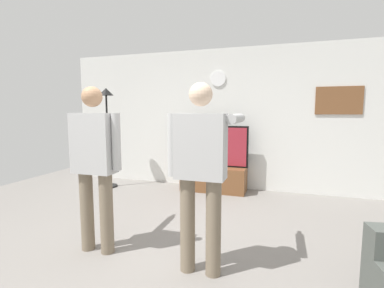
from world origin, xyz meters
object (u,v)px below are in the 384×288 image
object	(u,v)px
tv_stand	(214,178)
person_standing_nearer_lamp	(95,159)
framed_picture	(339,100)
wall_clock	(218,79)
floor_lamp	(107,117)
television	(215,146)
person_standing_nearer_couch	(201,166)

from	to	relation	value
tv_stand	person_standing_nearer_lamp	size ratio (longest dim) A/B	0.69
tv_stand	framed_picture	bearing A→B (deg)	7.94
wall_clock	framed_picture	size ratio (longest dim) A/B	0.39
tv_stand	person_standing_nearer_lamp	distance (m)	2.84
tv_stand	wall_clock	world-z (taller)	wall_clock
tv_stand	person_standing_nearer_lamp	world-z (taller)	person_standing_nearer_lamp
tv_stand	framed_picture	world-z (taller)	framed_picture
floor_lamp	wall_clock	bearing A→B (deg)	17.88
television	floor_lamp	size ratio (longest dim) A/B	0.65
wall_clock	framed_picture	bearing A→B (deg)	0.14
wall_clock	framed_picture	distance (m)	2.16
tv_stand	wall_clock	distance (m)	1.92
television	framed_picture	bearing A→B (deg)	6.70
tv_stand	floor_lamp	size ratio (longest dim) A/B	0.62
floor_lamp	person_standing_nearer_couch	world-z (taller)	floor_lamp
television	person_standing_nearer_couch	distance (m)	2.81
television	framed_picture	world-z (taller)	framed_picture
wall_clock	person_standing_nearer_lamp	xyz separation A→B (m)	(-0.65, -2.94, -1.13)
wall_clock	television	bearing A→B (deg)	-90.00
floor_lamp	person_standing_nearer_lamp	size ratio (longest dim) A/B	1.11
framed_picture	person_standing_nearer_couch	xyz separation A→B (m)	(-1.60, -3.00, -0.68)
floor_lamp	person_standing_nearer_couch	bearing A→B (deg)	-42.06
tv_stand	floor_lamp	world-z (taller)	floor_lamp
tv_stand	floor_lamp	distance (m)	2.40
person_standing_nearer_couch	wall_clock	bearing A→B (deg)	99.85
tv_stand	television	xyz separation A→B (m)	(0.00, 0.05, 0.62)
person_standing_nearer_couch	floor_lamp	bearing A→B (deg)	137.94
television	framed_picture	distance (m)	2.29
tv_stand	person_standing_nearer_lamp	bearing A→B (deg)	-103.81
television	person_standing_nearer_lamp	world-z (taller)	person_standing_nearer_lamp
wall_clock	person_standing_nearer_couch	world-z (taller)	wall_clock
framed_picture	person_standing_nearer_lamp	size ratio (longest dim) A/B	0.42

